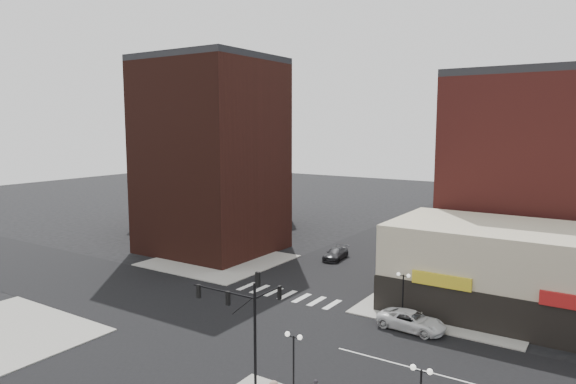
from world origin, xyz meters
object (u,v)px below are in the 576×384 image
Objects in this scene: traffic_signal at (246,310)px; white_suv at (412,321)px; street_lamp_ne at (403,284)px; dark_sedan_north at (336,254)px; street_lamp_se_b at (421,384)px; street_lamp_se_a at (294,349)px.

white_suv is (6.14, 14.33, -4.18)m from traffic_signal.
street_lamp_ne is 0.74× the size of white_suv.
street_lamp_ne is 3.23m from white_suv.
traffic_signal is 16.14m from white_suv.
white_suv is at bearing 66.82° from traffic_signal.
white_suv is 1.12× the size of dark_sedan_north.
dark_sedan_north is at bearing 47.85° from white_suv.
white_suv is at bearing 111.21° from street_lamp_se_b.
white_suv reaches higher than dark_sedan_north.
dark_sedan_north is (-15.94, 16.68, -0.05)m from white_suv.
street_lamp_se_b is 38.00m from dark_sedan_north.
street_lamp_se_a is at bearing -2.57° from traffic_signal.
street_lamp_se_b is (11.76, -0.17, -1.67)m from traffic_signal.
street_lamp_se_a is (3.76, -0.17, -1.67)m from traffic_signal.
traffic_signal is 1.54× the size of dark_sedan_north.
street_lamp_ne is at bearing 73.25° from traffic_signal.
dark_sedan_north is (-9.80, 31.01, -4.23)m from traffic_signal.
street_lamp_ne is at bearing -52.22° from dark_sedan_north.
street_lamp_se_b is at bearing -66.37° from street_lamp_ne.
traffic_signal is at bearing -106.75° from street_lamp_ne.
dark_sedan_north is (-21.57, 31.18, -2.56)m from street_lamp_se_b.
street_lamp_ne is (-7.00, 16.00, 0.00)m from street_lamp_se_b.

